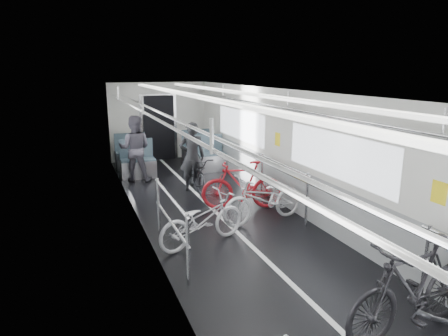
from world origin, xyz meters
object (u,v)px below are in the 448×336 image
(bike_right_near, at_px, (413,288))
(person_standing, at_px, (192,157))
(bike_right_mid, at_px, (264,199))
(bike_right_far, at_px, (243,185))
(bike_left_far, at_px, (202,220))
(bike_aisle, at_px, (197,174))
(person_seated, at_px, (135,148))

(bike_right_near, xyz_separation_m, person_standing, (-0.65, 5.89, 0.27))
(bike_right_mid, bearing_deg, person_standing, -173.68)
(bike_right_near, distance_m, person_standing, 5.93)
(person_standing, bearing_deg, bike_right_far, 125.37)
(bike_left_far, bearing_deg, bike_right_far, -61.25)
(bike_left_far, bearing_deg, bike_right_mid, -86.69)
(bike_left_far, relative_size, bike_aisle, 1.00)
(bike_right_mid, bearing_deg, bike_right_near, -9.12)
(person_seated, bearing_deg, bike_right_far, 138.99)
(person_standing, bearing_deg, bike_aisle, 145.83)
(bike_left_far, height_order, bike_right_mid, bike_right_mid)
(bike_right_near, xyz_separation_m, bike_aisle, (-0.56, 5.79, -0.12))
(person_seated, bearing_deg, person_standing, 148.48)
(bike_right_near, xyz_separation_m, bike_right_mid, (0.01, 3.47, -0.09))
(person_standing, bearing_deg, bike_right_mid, 120.64)
(person_standing, relative_size, person_seated, 0.97)
(bike_left_far, xyz_separation_m, bike_aisle, (0.80, 2.83, 0.00))
(person_standing, xyz_separation_m, person_seated, (-1.10, 1.35, 0.02))
(person_standing, bearing_deg, bike_left_far, 91.63)
(bike_aisle, height_order, person_seated, person_seated)
(bike_left_far, relative_size, person_standing, 0.99)
(bike_left_far, bearing_deg, bike_right_near, -172.41)
(bike_aisle, bearing_deg, person_standing, 136.19)
(bike_left_far, height_order, person_standing, person_standing)
(bike_left_far, relative_size, bike_right_near, 0.89)
(bike_left_far, bearing_deg, person_standing, -30.93)
(bike_right_mid, xyz_separation_m, bike_aisle, (-0.57, 2.32, -0.03))
(bike_left_far, relative_size, person_seated, 0.96)
(bike_left_far, bearing_deg, person_seated, -12.00)
(bike_aisle, xyz_separation_m, person_seated, (-1.19, 1.45, 0.41))
(bike_aisle, xyz_separation_m, person_standing, (-0.09, 0.10, 0.39))
(bike_aisle, distance_m, person_seated, 1.92)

